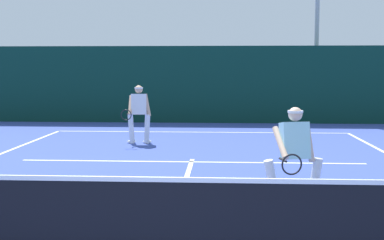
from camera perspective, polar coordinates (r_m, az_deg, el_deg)
court_line_baseline_far at (r=16.52m, az=1.02°, el=-1.37°), size 9.45×0.10×0.01m
court_line_service at (r=11.36m, az=-0.06°, el=-4.73°), size 7.71×0.10×0.01m
court_line_centre at (r=8.57m, az=-1.21°, el=-8.28°), size 0.10×6.40×0.01m
tennis_net at (r=5.37m, az=-4.00°, el=-11.42°), size 10.36×0.09×1.10m
player_near at (r=7.57m, az=11.45°, el=-3.83°), size 0.93×0.89×1.54m
player_far at (r=14.07m, az=-6.01°, el=0.94°), size 0.75×0.85×1.62m
tennis_ball at (r=7.21m, az=14.00°, el=-10.97°), size 0.07×0.07×0.07m
back_fence_windscreen at (r=19.24m, az=1.38°, el=4.01°), size 20.76×0.12×2.91m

